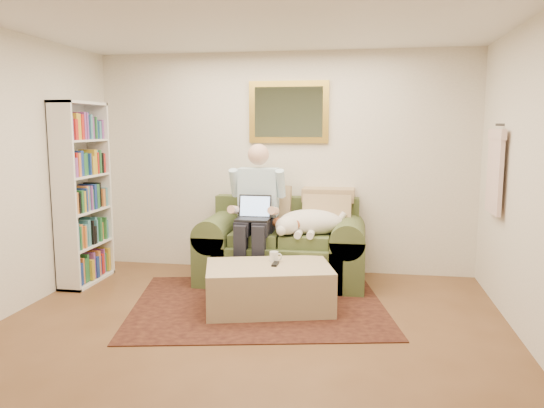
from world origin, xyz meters
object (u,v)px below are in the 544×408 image
(coffee_mug, at_px, (274,257))
(sleeping_dog, at_px, (311,222))
(sofa, at_px, (282,253))
(ottoman, at_px, (269,287))
(bookshelf, at_px, (83,194))
(laptop, at_px, (254,213))
(seated_man, at_px, (255,215))

(coffee_mug, bearing_deg, sleeping_dog, 67.35)
(sofa, relative_size, ottoman, 1.57)
(ottoman, xyz_separation_m, coffee_mug, (0.03, 0.15, 0.26))
(ottoman, relative_size, bookshelf, 0.59)
(sleeping_dog, height_order, coffee_mug, sleeping_dog)
(sofa, xyz_separation_m, sleeping_dog, (0.33, -0.09, 0.39))
(laptop, distance_m, ottoman, 0.97)
(laptop, distance_m, bookshelf, 1.91)
(ottoman, bearing_deg, bookshelf, 165.93)
(coffee_mug, bearing_deg, ottoman, -99.28)
(sofa, xyz_separation_m, bookshelf, (-2.17, -0.40, 0.68))
(sofa, distance_m, bookshelf, 2.31)
(bookshelf, bearing_deg, coffee_mug, -10.07)
(seated_man, distance_m, coffee_mug, 0.76)
(sofa, bearing_deg, sleeping_dog, -15.74)
(sleeping_dog, distance_m, bookshelf, 2.53)
(sleeping_dog, bearing_deg, laptop, -166.36)
(sleeping_dog, xyz_separation_m, bookshelf, (-2.50, -0.31, 0.30))
(seated_man, xyz_separation_m, laptop, (-0.00, -0.07, 0.04))
(laptop, bearing_deg, bookshelf, -175.06)
(seated_man, xyz_separation_m, ottoman, (0.29, -0.78, -0.56))
(sofa, height_order, sleeping_dog, sofa)
(seated_man, height_order, bookshelf, bookshelf)
(sofa, bearing_deg, laptop, -138.98)
(coffee_mug, bearing_deg, laptop, 119.33)
(seated_man, relative_size, ottoman, 1.32)
(ottoman, height_order, bookshelf, bookshelf)
(sofa, relative_size, bookshelf, 0.92)
(sofa, xyz_separation_m, seated_man, (-0.28, -0.17, 0.46))
(laptop, xyz_separation_m, sleeping_dog, (0.60, 0.15, -0.11))
(sleeping_dog, height_order, ottoman, sleeping_dog)
(sleeping_dog, distance_m, coffee_mug, 0.79)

